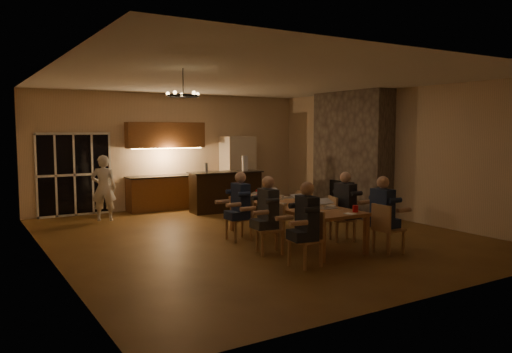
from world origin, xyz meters
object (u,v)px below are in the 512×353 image
at_px(plate_near, 329,206).
at_px(plate_far, 288,198).
at_px(chair_right_mid, 342,219).
at_px(redcup_far, 258,192).
at_px(can_right, 300,198).
at_px(bar_bottle, 206,168).
at_px(chair_right_near, 389,229).
at_px(person_right_near, 382,215).
at_px(chandelier, 183,96).
at_px(laptop_a, 313,206).
at_px(mug_front, 303,205).
at_px(mug_mid, 282,198).
at_px(laptop_e, 255,193).
at_px(redcup_mid, 264,199).
at_px(laptop_d, 303,197).
at_px(laptop_f, 274,191).
at_px(person_left_far, 241,207).
at_px(chair_right_far, 311,211).
at_px(chair_left_far, 239,218).
at_px(person_right_mid, 345,207).
at_px(refrigerator, 238,170).
at_px(standing_person, 104,188).
at_px(mug_back, 255,198).
at_px(chair_left_near, 305,239).
at_px(laptop_c, 278,199).
at_px(person_left_near, 307,225).
at_px(chair_left_mid, 270,229).
at_px(dining_table, 292,223).
at_px(can_cola, 249,194).
at_px(person_left_mid, 268,215).
at_px(laptop_b, 328,202).
at_px(bar_island, 226,191).

distance_m(plate_near, plate_far, 1.36).
height_order(chair_right_mid, redcup_far, chair_right_mid).
bearing_deg(can_right, bar_bottle, 94.94).
relative_size(chair_right_near, person_right_near, 0.64).
bearing_deg(chandelier, can_right, 10.22).
height_order(laptop_a, mug_front, laptop_a).
bearing_deg(mug_mid, redcup_far, 91.92).
relative_size(laptop_e, redcup_mid, 2.67).
bearing_deg(laptop_d, laptop_f, 77.27).
distance_m(chair_right_near, person_left_far, 2.85).
bearing_deg(redcup_mid, bar_bottle, 82.77).
xyz_separation_m(chair_right_far, laptop_e, (-1.10, 0.50, 0.42)).
relative_size(chair_left_far, redcup_mid, 7.42).
height_order(person_right_mid, plate_near, person_right_mid).
relative_size(chair_right_mid, chandelier, 1.63).
height_order(chair_right_mid, laptop_a, laptop_a).
bearing_deg(refrigerator, standing_person, -168.97).
bearing_deg(chair_right_far, mug_mid, 84.58).
bearing_deg(chair_right_mid, mug_back, 62.21).
xyz_separation_m(chair_left_near, laptop_c, (0.59, 1.66, 0.42)).
xyz_separation_m(laptop_c, mug_back, (-0.06, 0.75, -0.06)).
height_order(chair_left_far, standing_person, standing_person).
distance_m(person_left_far, standing_person, 4.04).
distance_m(refrigerator, redcup_mid, 4.97).
height_order(chair_left_far, mug_back, chair_left_far).
height_order(chair_right_near, person_right_mid, person_right_mid).
bearing_deg(chandelier, chair_right_near, -23.83).
bearing_deg(person_left_near, chair_left_mid, -171.28).
bearing_deg(laptop_f, chair_left_far, -152.76).
bearing_deg(plate_near, dining_table, 123.02).
relative_size(refrigerator, chair_right_mid, 2.25).
xyz_separation_m(mug_mid, can_right, (0.26, -0.25, 0.01)).
xyz_separation_m(standing_person, redcup_far, (2.67, -2.73, 0.01)).
relative_size(chair_right_mid, plate_far, 3.72).
relative_size(mug_back, can_cola, 0.83).
height_order(chair_right_near, person_left_mid, person_left_mid).
relative_size(laptop_f, can_cola, 2.67).
distance_m(laptop_a, redcup_far, 2.52).
bearing_deg(can_cola, chair_right_far, -34.07).
bearing_deg(chair_right_near, laptop_b, 38.88).
xyz_separation_m(chandelier, bar_bottle, (2.44, 4.21, -1.55)).
height_order(mug_front, redcup_far, redcup_far).
height_order(refrigerator, laptop_e, refrigerator).
xyz_separation_m(laptop_b, can_cola, (-0.43, 2.15, -0.05)).
height_order(dining_table, laptop_a, laptop_a).
bearing_deg(can_right, redcup_mid, 168.07).
bearing_deg(chair_left_far, chandelier, -60.90).
height_order(bar_island, mug_back, bar_island).
xyz_separation_m(refrigerator, mug_back, (-1.94, -4.17, -0.20)).
height_order(plate_near, plate_far, same).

